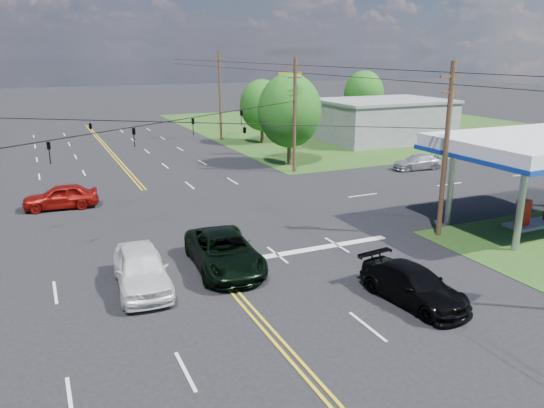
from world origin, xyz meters
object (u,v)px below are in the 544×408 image
pickup_white (141,269)px  pole_se (446,149)px  tree_right_a (289,111)px  tree_right_b (262,105)px  pole_right_far (220,95)px  pole_ne (295,114)px  pickup_dkgreen (224,252)px  tree_far_r (364,94)px  suv_black (414,285)px  retail_ne (383,121)px

pickup_white → pole_se: bearing=4.3°
tree_right_a → tree_right_b: bearing=78.2°
tree_right_b → pickup_white: (-20.00, -33.13, -3.31)m
tree_right_a → pole_right_far: bearing=93.6°
pole_ne → pole_right_far: bearing=90.0°
tree_right_b → pickup_dkgreen: tree_right_b is taller
tree_right_a → pole_ne: bearing=-108.4°
pole_right_far → tree_right_b: (3.50, -4.00, -0.95)m
tree_far_r → pickup_white: 54.32m
pickup_white → tree_right_a: bearing=54.2°
pole_right_far → pickup_dkgreen: 38.82m
pickup_dkgreen → pole_right_far: bearing=75.7°
pole_se → pole_right_far: (0.00, 37.00, 0.25)m
tree_far_r → suv_black: tree_far_r is taller
pole_right_far → suv_black: 43.73m
pole_right_far → retail_ne: bearing=-25.2°
tree_far_r → tree_right_a: bearing=-138.0°
tree_far_r → pole_ne: bearing=-135.0°
tree_right_a → tree_far_r: size_ratio=1.07×
pole_se → pickup_white: size_ratio=1.78×
retail_ne → tree_right_a: tree_right_a is taller
tree_right_a → pickup_dkgreen: size_ratio=1.33×
retail_ne → tree_far_r: 11.02m
tree_right_b → tree_right_a: bearing=-101.8°
pickup_white → pickup_dkgreen: bearing=12.7°
retail_ne → suv_black: bearing=-124.0°
pole_se → suv_black: (-6.60, -6.00, -4.18)m
pole_se → pickup_white: 16.98m
pickup_dkgreen → suv_black: pickup_dkgreen is taller
pole_ne → pickup_dkgreen: 21.89m
pickup_dkgreen → suv_black: bearing=-43.2°
pole_right_far → tree_far_r: pole_right_far is taller
tree_far_r → suv_black: size_ratio=1.50×
retail_ne → pole_right_far: size_ratio=1.40×
pole_ne → suv_black: bearing=-105.4°
retail_ne → pole_se: 33.72m
pole_right_far → tree_right_a: 16.03m
tree_right_b → pickup_dkgreen: (-16.00, -32.50, -3.36)m
pole_right_far → suv_black: pole_right_far is taller
pole_ne → pickup_dkgreen: (-12.50, -17.50, -4.06)m
retail_ne → pole_right_far: (-17.00, 8.00, 2.97)m
pole_right_far → suv_black: bearing=-98.7°
pole_ne → pickup_white: 24.84m
pole_ne → tree_far_r: pole_ne is taller
pole_right_far → pole_se: bearing=-90.0°
suv_black → pole_ne: bearing=67.4°
tree_right_a → pickup_white: tree_right_a is taller
tree_right_b → pickup_white: bearing=-121.1°
suv_black → pickup_white: size_ratio=0.95×
retail_ne → pole_se: size_ratio=1.47×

